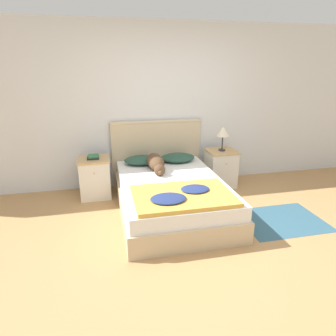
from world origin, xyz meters
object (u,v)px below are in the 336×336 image
(pillow_right, at_px, (178,158))
(book_stack, at_px, (93,157))
(nightstand_right, at_px, (221,168))
(nightstand_left, at_px, (95,177))
(pillow_left, at_px, (142,160))
(table_lamp, at_px, (223,132))
(bed, at_px, (171,196))
(dog, at_px, (156,163))

(pillow_right, xyz_separation_m, book_stack, (-1.30, -0.04, 0.11))
(nightstand_right, distance_m, pillow_right, 0.75)
(nightstand_left, relative_size, nightstand_right, 1.00)
(pillow_left, height_order, table_lamp, table_lamp)
(bed, height_order, pillow_right, pillow_right)
(nightstand_right, bearing_deg, dog, -167.78)
(bed, height_order, nightstand_left, nightstand_left)
(nightstand_right, xyz_separation_m, pillow_right, (-0.72, 0.05, 0.21))
(pillow_right, bearing_deg, book_stack, -178.43)
(bed, bearing_deg, pillow_left, 110.22)
(table_lamp, bearing_deg, nightstand_right, 90.00)
(book_stack, bearing_deg, pillow_right, 1.57)
(nightstand_left, height_order, book_stack, book_stack)
(book_stack, distance_m, table_lamp, 2.04)
(bed, xyz_separation_m, pillow_right, (0.29, 0.78, 0.29))
(bed, xyz_separation_m, table_lamp, (1.01, 0.72, 0.68))
(nightstand_left, height_order, pillow_right, nightstand_left)
(dog, height_order, book_stack, dog)
(pillow_right, distance_m, table_lamp, 0.82)
(nightstand_left, distance_m, book_stack, 0.32)
(bed, distance_m, book_stack, 1.32)
(nightstand_left, distance_m, nightstand_right, 2.02)
(pillow_left, bearing_deg, dog, -59.83)
(dog, xyz_separation_m, table_lamp, (1.13, 0.23, 0.35))
(book_stack, bearing_deg, dog, -15.99)
(pillow_left, bearing_deg, bed, -69.78)
(pillow_right, bearing_deg, dog, -144.24)
(pillow_right, distance_m, book_stack, 1.30)
(bed, relative_size, nightstand_right, 3.40)
(pillow_right, relative_size, table_lamp, 1.40)
(bed, distance_m, nightstand_left, 1.25)
(nightstand_left, xyz_separation_m, pillow_right, (1.30, 0.05, 0.21))
(pillow_right, bearing_deg, bed, -110.22)
(bed, xyz_separation_m, dog, (-0.12, 0.49, 0.33))
(nightstand_left, distance_m, dog, 0.96)
(pillow_left, xyz_separation_m, book_stack, (-0.72, -0.04, 0.11))
(pillow_left, bearing_deg, nightstand_right, -2.10)
(book_stack, height_order, table_lamp, table_lamp)
(pillow_left, distance_m, pillow_right, 0.57)
(pillow_left, height_order, pillow_right, same)
(bed, xyz_separation_m, book_stack, (-1.01, 0.74, 0.40))
(nightstand_right, relative_size, pillow_right, 1.11)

